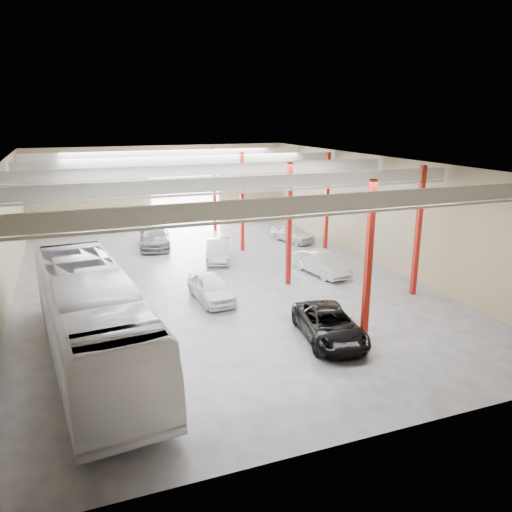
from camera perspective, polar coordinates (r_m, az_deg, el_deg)
depot_shell at (r=28.98m, az=-4.88°, el=6.82°), size 22.12×32.12×7.06m
coach_bus at (r=20.51m, az=-18.23°, el=-6.85°), size 4.39×13.54×3.70m
black_sedan at (r=22.10m, az=8.40°, el=-7.81°), size 3.08×5.27×1.38m
car_row_a at (r=26.44m, az=-5.16°, el=-3.64°), size 1.91×4.21×1.40m
car_row_b at (r=33.68m, az=-4.37°, el=0.67°), size 2.70×4.55×1.42m
car_row_c at (r=37.87m, az=-11.53°, el=2.21°), size 2.99×5.63×1.56m
car_right_near at (r=30.93m, az=7.48°, el=-0.81°), size 2.14×4.44×1.40m
car_right_far at (r=38.69m, az=4.21°, el=2.61°), size 2.60×4.20×1.33m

